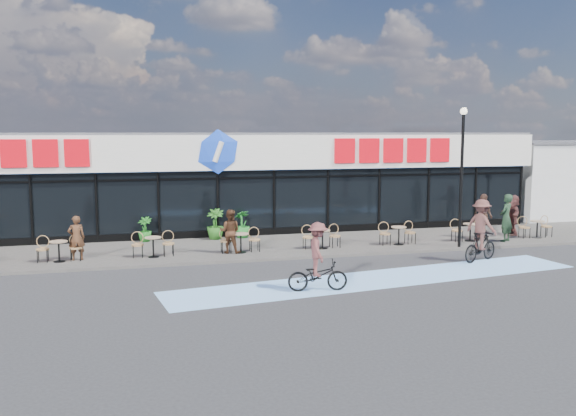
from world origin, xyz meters
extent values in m
plane|color=#28282B|center=(0.00, 0.00, 0.00)|extent=(120.00, 120.00, 0.00)
cube|color=#534F49|center=(0.00, 4.50, 0.05)|extent=(44.00, 5.00, 0.10)
cube|color=#80B6F1|center=(4.00, -1.50, 0.01)|extent=(14.17, 4.13, 0.01)
cube|color=black|center=(0.00, 10.00, 1.50)|extent=(30.00, 6.00, 3.00)
cube|color=silver|center=(0.00, 9.85, 3.75)|extent=(30.60, 6.30, 1.50)
cube|color=#47474C|center=(0.00, 10.00, 4.55)|extent=(30.60, 6.30, 0.10)
cube|color=navy|center=(0.00, 6.96, 3.05)|extent=(30.60, 0.08, 0.18)
cube|color=black|center=(0.00, 6.97, 2.65)|extent=(30.00, 0.06, 0.08)
cube|color=black|center=(0.00, 6.98, 0.20)|extent=(30.00, 0.10, 0.40)
cube|color=#B80610|center=(-8.00, 6.70, 3.80)|extent=(5.63, 0.18, 1.10)
cube|color=#B80610|center=(8.00, 6.70, 3.80)|extent=(5.63, 0.18, 1.10)
ellipsoid|color=blue|center=(0.00, 6.70, 3.80)|extent=(1.90, 0.24, 1.90)
cylinder|color=black|center=(-7.50, 6.97, 1.50)|extent=(0.10, 0.10, 3.00)
cylinder|color=black|center=(-5.00, 6.97, 1.50)|extent=(0.10, 0.10, 3.00)
cylinder|color=black|center=(-2.50, 6.97, 1.50)|extent=(0.10, 0.10, 3.00)
cylinder|color=black|center=(0.00, 6.97, 1.50)|extent=(0.10, 0.10, 3.00)
cylinder|color=black|center=(2.50, 6.97, 1.50)|extent=(0.10, 0.10, 3.00)
cylinder|color=black|center=(5.00, 6.97, 1.50)|extent=(0.10, 0.10, 3.00)
cylinder|color=black|center=(7.50, 6.97, 1.50)|extent=(0.10, 0.10, 3.00)
cylinder|color=black|center=(10.00, 6.97, 1.50)|extent=(0.10, 0.10, 3.00)
cylinder|color=black|center=(12.50, 6.97, 1.50)|extent=(0.10, 0.10, 3.00)
cylinder|color=black|center=(15.00, 6.97, 1.50)|extent=(0.10, 0.10, 3.00)
cube|color=silver|center=(20.50, 11.00, 2.00)|extent=(9.00, 7.00, 4.00)
cube|color=#47474C|center=(20.50, 11.00, 4.05)|extent=(9.20, 7.20, 0.12)
cylinder|color=black|center=(8.94, 2.30, 2.71)|extent=(0.12, 0.12, 5.22)
sphere|color=#FFF2CC|center=(8.94, 2.30, 5.42)|extent=(0.28, 0.28, 0.28)
cylinder|color=tan|center=(-6.13, 3.31, 0.82)|extent=(0.60, 0.60, 0.04)
cylinder|color=black|center=(-6.13, 3.31, 0.47)|extent=(0.06, 0.06, 0.70)
cylinder|color=black|center=(-6.13, 3.31, 0.11)|extent=(0.40, 0.40, 0.02)
cylinder|color=tan|center=(-2.90, 3.31, 0.82)|extent=(0.60, 0.60, 0.04)
cylinder|color=black|center=(-2.90, 3.31, 0.47)|extent=(0.06, 0.06, 0.70)
cylinder|color=black|center=(-2.90, 3.31, 0.11)|extent=(0.40, 0.40, 0.02)
cylinder|color=tan|center=(0.34, 3.31, 0.82)|extent=(0.60, 0.60, 0.04)
cylinder|color=black|center=(0.34, 3.31, 0.47)|extent=(0.06, 0.06, 0.70)
cylinder|color=black|center=(0.34, 3.31, 0.11)|extent=(0.40, 0.40, 0.02)
cylinder|color=tan|center=(3.57, 3.31, 0.82)|extent=(0.60, 0.60, 0.04)
cylinder|color=black|center=(3.57, 3.31, 0.47)|extent=(0.06, 0.06, 0.70)
cylinder|color=black|center=(3.57, 3.31, 0.11)|extent=(0.40, 0.40, 0.02)
cylinder|color=tan|center=(6.80, 3.31, 0.82)|extent=(0.60, 0.60, 0.04)
cylinder|color=black|center=(6.80, 3.31, 0.47)|extent=(0.06, 0.06, 0.70)
cylinder|color=black|center=(6.80, 3.31, 0.11)|extent=(0.40, 0.40, 0.02)
cylinder|color=tan|center=(10.04, 3.31, 0.82)|extent=(0.60, 0.60, 0.04)
cylinder|color=black|center=(10.04, 3.31, 0.47)|extent=(0.06, 0.06, 0.70)
cylinder|color=black|center=(10.04, 3.31, 0.11)|extent=(0.40, 0.40, 0.02)
cylinder|color=tan|center=(13.27, 3.31, 0.82)|extent=(0.60, 0.60, 0.04)
cylinder|color=black|center=(13.27, 3.31, 0.47)|extent=(0.06, 0.06, 0.70)
cylinder|color=black|center=(13.27, 3.31, 0.11)|extent=(0.40, 0.40, 0.02)
imported|color=#1C601B|center=(-3.11, 6.68, 0.61)|extent=(0.74, 0.74, 1.03)
imported|color=#225919|center=(-0.19, 6.51, 0.75)|extent=(0.89, 0.89, 1.30)
imported|color=#1F6D25|center=(0.99, 6.58, 0.69)|extent=(0.86, 0.86, 1.17)
imported|color=#482B19|center=(-5.55, 3.47, 0.90)|extent=(0.64, 0.48, 1.60)
imported|color=#402516|center=(-0.07, 3.37, 0.92)|extent=(0.97, 0.87, 1.65)
imported|color=brown|center=(12.72, 4.28, 0.99)|extent=(0.96, 1.73, 1.78)
imported|color=#4E3228|center=(10.99, 3.90, 1.05)|extent=(0.57, 1.16, 1.91)
imported|color=#1B321F|center=(11.43, 2.89, 1.09)|extent=(0.86, 0.80, 1.98)
imported|color=black|center=(1.58, -2.41, 0.46)|extent=(1.82, 0.84, 0.92)
imported|color=brown|center=(1.58, -2.41, 1.24)|extent=(0.72, 1.10, 1.59)
imported|color=black|center=(8.46, 0.03, 0.54)|extent=(1.84, 1.18, 1.07)
imported|color=brown|center=(8.46, 0.03, 1.35)|extent=(1.08, 1.33, 1.80)
camera|label=1|loc=(-3.66, -19.02, 4.63)|focal=38.00mm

